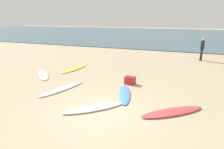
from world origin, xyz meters
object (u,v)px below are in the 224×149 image
surfboard_0 (75,69)px  surfboard_3 (43,75)px  beach_cooler (130,80)px  surfboard_1 (173,112)px  surfboard_4 (93,108)px  surfboard_2 (62,89)px  beachgoer_near (202,48)px  surfboard_5 (125,94)px

surfboard_0 → surfboard_3: bearing=67.5°
beach_cooler → surfboard_1: bearing=-47.6°
surfboard_1 → surfboard_4: (-2.77, -0.73, -0.00)m
surfboard_2 → surfboard_4: size_ratio=1.11×
surfboard_2 → beachgoer_near: bearing=-109.2°
surfboard_3 → beach_cooler: size_ratio=4.76×
surfboard_1 → beachgoer_near: (1.47, 9.84, 0.95)m
surfboard_3 → beachgoer_near: size_ratio=1.36×
surfboard_4 → beach_cooler: beach_cooler is taller
surfboard_0 → surfboard_4: bearing=135.3°
surfboard_3 → surfboard_5: (5.37, -1.18, 0.00)m
surfboard_5 → beach_cooler: (-0.17, 1.48, 0.16)m
beach_cooler → beachgoer_near: bearing=63.2°
surfboard_1 → surfboard_3: surfboard_1 is taller
surfboard_5 → beach_cooler: bearing=79.5°
surfboard_2 → surfboard_5: (2.96, 0.42, 0.00)m
surfboard_0 → beachgoer_near: bearing=-136.0°
surfboard_1 → surfboard_3: bearing=-145.1°
surfboard_1 → surfboard_5: 2.31m
surfboard_4 → surfboard_0: bearing=-4.4°
surfboard_2 → beach_cooler: size_ratio=5.00×
beachgoer_near → surfboard_4: bearing=173.4°
surfboard_3 → surfboard_2: bearing=102.3°
surfboard_4 → surfboard_5: 1.85m
surfboard_1 → surfboard_3: (-7.46, 2.17, -0.01)m
surfboard_1 → surfboard_5: (-2.09, 0.99, -0.01)m
surfboard_4 → beach_cooler: (0.51, 3.21, 0.15)m
surfboard_0 → surfboard_2: 3.66m
surfboard_2 → surfboard_5: surfboard_5 is taller
surfboard_0 → surfboard_4: (3.67, -4.69, 0.01)m
surfboard_2 → surfboard_3: 2.89m
surfboard_4 → surfboard_1: bearing=-117.5°
beachgoer_near → surfboard_0: bearing=141.9°
surfboard_0 → surfboard_2: size_ratio=0.98×
beach_cooler → surfboard_0: bearing=160.4°
surfboard_4 → surfboard_5: bearing=-63.7°
surfboard_3 → surfboard_4: surfboard_4 is taller
beachgoer_near → beach_cooler: beachgoer_near is taller
surfboard_1 → beach_cooler: size_ratio=4.84×
surfboard_5 → beach_cooler: beach_cooler is taller
surfboard_1 → surfboard_2: bearing=-135.4°
beachgoer_near → beach_cooler: size_ratio=3.50×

